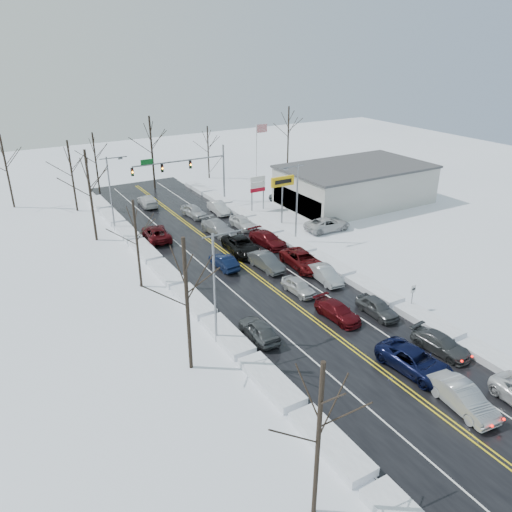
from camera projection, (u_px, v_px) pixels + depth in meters
ground at (281, 294)px, 45.68m from camera, size 160.00×160.00×0.00m
road_surface at (269, 286)px, 47.25m from camera, size 14.00×84.00×0.01m
snow_bank_left at (196, 306)px, 43.75m from camera, size 1.89×72.00×0.59m
snow_bank_right at (333, 268)px, 50.76m from camera, size 1.89×72.00×0.59m
traffic_signal_mast at (190, 167)px, 67.16m from camera, size 13.28×0.39×8.00m
tires_plus_sign at (283, 185)px, 61.14m from camera, size 3.20×0.34×6.00m
used_vehicles_sign at (258, 186)px, 66.56m from camera, size 2.20×0.22×4.65m
speed_limit_sign at (413, 293)px, 42.48m from camera, size 0.55×0.09×2.35m
flagpole at (257, 152)px, 73.98m from camera, size 1.87×1.20×10.00m
dealership_building at (355, 184)px, 69.89m from camera, size 20.40×12.40×5.30m
streetlight_ne at (295, 197)px, 55.26m from camera, size 3.20×0.25×9.00m
streetlight_sw at (217, 280)px, 36.54m from camera, size 3.20×0.25×9.00m
streetlight_nw at (112, 188)px, 58.65m from camera, size 3.20×0.25×9.00m
tree_left_a at (320, 412)px, 22.26m from camera, size 3.60×3.60×9.00m
tree_left_b at (186, 280)px, 32.81m from camera, size 4.00×4.00×10.00m
tree_left_c at (135, 227)px, 44.75m from camera, size 3.40×3.40×8.50m
tree_left_d at (88, 178)px, 54.91m from camera, size 4.20×4.20×10.50m
tree_left_e at (70, 162)px, 64.86m from camera, size 3.80×3.80×9.50m
tree_far_a at (4, 157)px, 66.13m from camera, size 4.00×4.00×10.00m
tree_far_b at (94, 151)px, 72.74m from camera, size 3.60×3.60×9.00m
tree_far_c at (151, 139)px, 74.29m from camera, size 4.40×4.40×11.00m
tree_far_d at (208, 142)px, 80.80m from camera, size 3.40×3.40×8.50m
tree_far_e at (288, 125)px, 88.02m from camera, size 4.20×4.20×10.50m
queued_car_1 at (461, 408)px, 31.75m from camera, size 2.22×5.05×1.61m
queued_car_2 at (414, 371)px, 35.24m from camera, size 3.16×5.96×1.60m
queued_car_3 at (337, 318)px, 41.81m from camera, size 2.16×4.72×1.34m
queued_car_4 at (298, 293)px, 45.96m from camera, size 1.73×3.98×1.33m
queued_car_5 at (266, 269)px, 50.73m from camera, size 1.99×4.85×1.56m
queued_car_6 at (242, 252)px, 54.53m from camera, size 3.36×6.30×1.68m
queued_car_7 at (218, 234)px, 59.71m from camera, size 2.71×5.63×1.58m
queued_car_8 at (194, 217)px, 65.32m from camera, size 2.40×4.70×1.53m
queued_car_11 at (439, 351)px, 37.42m from camera, size 2.42×4.84×1.35m
queued_car_12 at (376, 314)px, 42.36m from camera, size 1.79×4.27×1.44m
queued_car_13 at (325, 281)px, 48.13m from camera, size 1.88×4.54×1.46m
queued_car_14 at (302, 267)px, 51.04m from camera, size 3.00×5.96×1.62m
queued_car_15 at (268, 245)px, 56.36m from camera, size 2.73×5.47×1.53m
queued_car_16 at (242, 228)px, 61.43m from camera, size 1.79×4.44×1.51m
queued_car_17 at (219, 213)px, 66.65m from camera, size 1.74×4.57×1.49m
oncoming_car_0 at (224, 268)px, 50.89m from camera, size 1.57×4.27×1.40m
oncoming_car_1 at (157, 239)px, 58.01m from camera, size 3.27×5.93×1.57m
oncoming_car_2 at (148, 206)px, 69.52m from camera, size 2.49×5.31×1.50m
oncoming_car_3 at (259, 338)px, 39.11m from camera, size 1.93×4.50×1.51m
parked_car_0 at (327, 230)px, 60.73m from camera, size 5.86×2.92×1.60m
parked_car_1 at (330, 217)px, 65.21m from camera, size 2.28×5.02×1.42m
parked_car_2 at (283, 203)px, 70.58m from camera, size 2.58×5.16×1.69m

